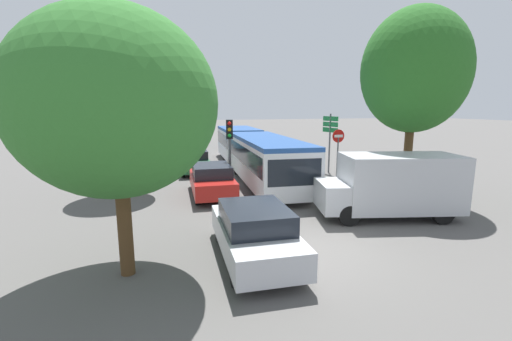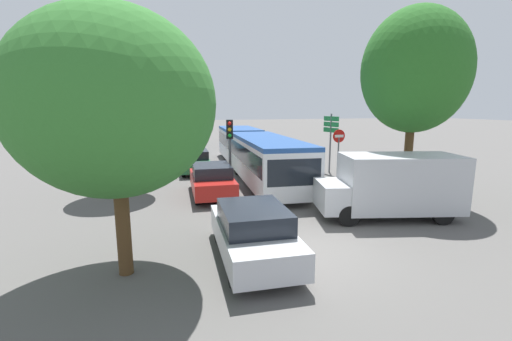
% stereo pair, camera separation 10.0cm
% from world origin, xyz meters
% --- Properties ---
extents(ground_plane, '(200.00, 200.00, 0.00)m').
position_xyz_m(ground_plane, '(0.00, 0.00, 0.00)').
color(ground_plane, '#565451').
extents(articulated_bus, '(3.75, 16.61, 2.45)m').
position_xyz_m(articulated_bus, '(1.68, 11.86, 1.41)').
color(articulated_bus, silver).
rests_on(articulated_bus, ground).
extents(city_bus_rear, '(2.94, 11.80, 2.52)m').
position_xyz_m(city_bus_rear, '(-1.76, 28.03, 1.46)').
color(city_bus_rear, teal).
rests_on(city_bus_rear, ground).
extents(queued_car_silver, '(1.99, 4.27, 1.45)m').
position_xyz_m(queued_car_silver, '(-1.69, -0.02, 0.74)').
color(queued_car_silver, '#B7BABF').
rests_on(queued_car_silver, ground).
extents(queued_car_red, '(1.98, 4.25, 1.45)m').
position_xyz_m(queued_car_red, '(-1.68, 6.85, 0.73)').
color(queued_car_red, '#B21E19').
rests_on(queued_car_red, ground).
extents(queued_car_green, '(1.92, 4.13, 1.40)m').
position_xyz_m(queued_car_green, '(-1.80, 12.78, 0.71)').
color(queued_car_green, '#236638').
rests_on(queued_car_green, ground).
extents(white_van, '(5.32, 3.09, 2.31)m').
position_xyz_m(white_van, '(4.13, 1.89, 1.24)').
color(white_van, '#B7BABF').
rests_on(white_van, ground).
extents(traffic_light, '(0.36, 0.39, 3.40)m').
position_xyz_m(traffic_light, '(-0.64, 7.70, 2.50)').
color(traffic_light, '#56595E').
rests_on(traffic_light, ground).
extents(no_entry_sign, '(0.70, 0.08, 2.82)m').
position_xyz_m(no_entry_sign, '(5.34, 7.95, 1.88)').
color(no_entry_sign, '#56595E').
rests_on(no_entry_sign, ground).
extents(direction_sign_post, '(0.27, 1.39, 3.60)m').
position_xyz_m(direction_sign_post, '(6.21, 10.44, 2.57)').
color(direction_sign_post, '#56595E').
rests_on(direction_sign_post, ground).
extents(tree_left_near, '(4.52, 4.52, 6.18)m').
position_xyz_m(tree_left_near, '(-4.88, 0.04, 4.06)').
color(tree_left_near, '#51381E').
rests_on(tree_left_near, ground).
extents(tree_left_mid, '(3.52, 3.52, 5.83)m').
position_xyz_m(tree_left_mid, '(-5.29, 8.44, 4.13)').
color(tree_left_mid, '#51381E').
rests_on(tree_left_mid, ground).
extents(tree_right_near, '(4.31, 4.31, 8.01)m').
position_xyz_m(tree_right_near, '(6.37, 3.86, 5.33)').
color(tree_right_near, '#51381E').
rests_on(tree_right_near, ground).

